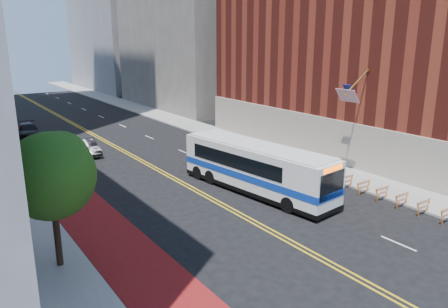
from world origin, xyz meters
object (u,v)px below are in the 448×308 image
object	(u,v)px
transit_bus	(255,167)
car_a	(30,167)
car_b	(86,147)
pedestrian	(12,271)
street_tree	(51,172)
car_c	(28,131)

from	to	relation	value
transit_bus	car_a	world-z (taller)	transit_bus
car_b	pedestrian	size ratio (longest dim) A/B	2.45
car_b	pedestrian	bearing A→B (deg)	-114.36
car_a	pedestrian	distance (m)	18.52
car_a	pedestrian	bearing A→B (deg)	-86.40
street_tree	car_b	size ratio (longest dim) A/B	1.44
street_tree	car_c	size ratio (longest dim) A/B	1.25
street_tree	car_c	distance (m)	32.33
transit_bus	pedestrian	distance (m)	17.64
street_tree	car_a	xyz separation A→B (m)	(1.94, 16.77, -4.26)
pedestrian	car_a	bearing A→B (deg)	37.73
street_tree	car_b	distance (m)	22.21
transit_bus	car_b	size ratio (longest dim) A/B	2.86
car_a	car_c	bearing A→B (deg)	96.61
transit_bus	car_a	bearing A→B (deg)	125.82
car_a	pedestrian	world-z (taller)	pedestrian
transit_bus	car_c	world-z (taller)	transit_bus
car_b	pedestrian	xyz separation A→B (m)	(-10.13, -21.63, 0.33)
transit_bus	pedestrian	world-z (taller)	transit_bus
street_tree	car_a	distance (m)	17.41
street_tree	transit_bus	size ratio (longest dim) A/B	0.50
car_b	transit_bus	bearing A→B (deg)	-67.36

